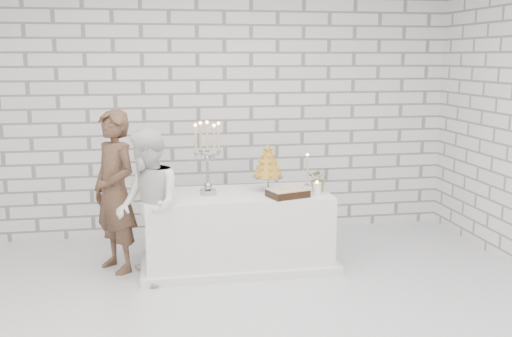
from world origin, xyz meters
name	(u,v)px	position (x,y,z in m)	size (l,w,h in m)	color
ground	(226,324)	(0.00, 0.00, 0.00)	(6.00, 5.00, 0.01)	silver
wall_back	(198,107)	(0.00, 2.50, 1.50)	(6.00, 0.01, 3.00)	white
wall_front	(315,235)	(0.00, -2.50, 1.50)	(6.00, 0.01, 3.00)	white
cake_table	(238,230)	(0.28, 1.30, 0.38)	(1.80, 0.80, 0.75)	white
groom	(115,191)	(-0.90, 1.39, 0.79)	(0.58, 0.38, 1.58)	#4B3021
bride	(148,207)	(-0.59, 1.01, 0.72)	(0.70, 0.55, 1.45)	white
candelabra	(208,158)	(-0.01, 1.30, 1.11)	(0.29, 0.29, 0.72)	#9C9BA5
croquembouche	(268,168)	(0.60, 1.35, 0.99)	(0.31, 0.31, 0.47)	#B88228
chocolate_cake	(288,193)	(0.73, 1.06, 0.79)	(0.36, 0.26, 0.08)	black
pillar_candle	(317,189)	(1.03, 1.09, 0.81)	(0.08, 0.08, 0.12)	white
extra_taper	(307,171)	(1.04, 1.50, 0.91)	(0.06, 0.06, 0.32)	#C5B48E
flowers	(319,179)	(1.10, 1.25, 0.88)	(0.23, 0.20, 0.26)	#4B6D3A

